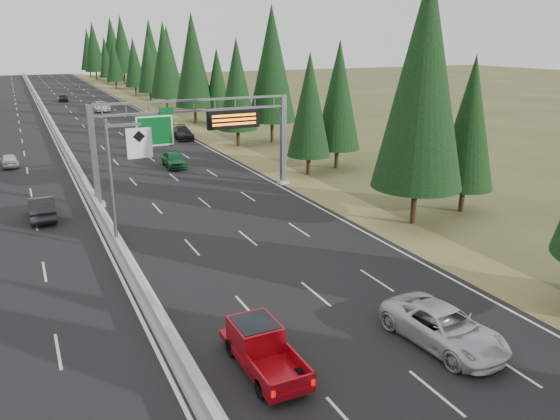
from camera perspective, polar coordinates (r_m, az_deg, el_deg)
The scene contains 15 objects.
road at distance 88.35m, azimuth -22.78°, elevation 8.08°, with size 32.00×260.00×0.08m, color black.
shoulder_right at distance 91.03m, azimuth -11.45°, elevation 9.32°, with size 3.60×260.00×0.06m, color olive.
median_barrier at distance 88.30m, azimuth -22.80°, elevation 8.32°, with size 0.70×260.00×0.85m.
sign_gantry at distance 44.92m, azimuth -8.05°, elevation 8.11°, with size 16.75×0.98×7.80m.
hov_sign_pole at distance 33.63m, azimuth -16.30°, elevation 3.47°, with size 2.80×0.50×8.00m.
tree_row_right at distance 79.33m, azimuth -6.37°, elevation 15.15°, with size 12.00×238.35×18.89m.
silver_minivan at distance 24.45m, azimuth 16.75°, elevation -11.64°, with size 2.65×5.74×1.59m, color silver.
red_pickup at distance 22.12m, azimuth -2.18°, elevation -13.76°, with size 1.83×5.13×1.67m.
car_ahead_green at distance 56.03m, azimuth -11.04°, elevation 5.23°, with size 1.85×4.61×1.57m, color #14582B.
car_ahead_dkred at distance 71.84m, azimuth -13.56°, elevation 7.68°, with size 1.51×4.33×1.43m, color #4C180A.
car_ahead_dkgrey at distance 71.98m, azimuth -10.16°, elevation 7.95°, with size 2.16×5.32×1.54m, color black.
car_ahead_white at distance 103.59m, azimuth -18.23°, elevation 10.25°, with size 2.73×5.91×1.64m, color silver.
car_ahead_far at distance 122.30m, azimuth -21.73°, elevation 10.84°, with size 1.73×4.31×1.47m, color black.
car_onc_near at distance 42.62m, azimuth -23.62°, elevation 0.23°, with size 1.72×4.92×1.62m, color black.
car_onc_white at distance 61.53m, azimuth -26.45°, elevation 4.70°, with size 1.59×3.96×1.35m, color silver.
Camera 1 is at (-4.55, -7.35, 12.49)m, focal length 35.00 mm.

